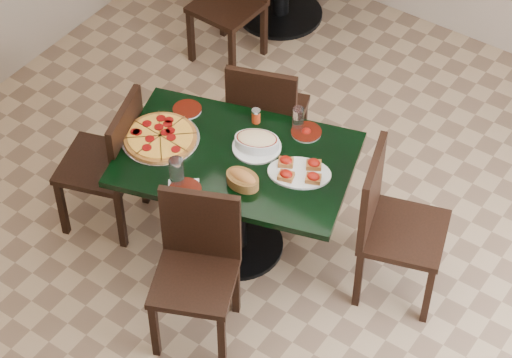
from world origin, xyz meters
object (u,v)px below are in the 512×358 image
Objects in this scene: chair_far at (266,113)px; chair_near at (197,260)px; bread_basket at (243,179)px; chair_right at (389,219)px; bruschetta_platter at (299,171)px; chair_left at (112,158)px; lasagna_casserole at (257,142)px; main_table at (236,180)px; pepperoni_pizza at (160,137)px.

chair_near is (0.36, -1.17, -0.00)m from chair_far.
bread_basket is at bearing 64.94° from chair_near.
bruschetta_platter is (-0.49, -0.16, 0.23)m from chair_right.
bruschetta_platter is (0.57, -0.52, 0.26)m from chair_far.
chair_right is at bearing 88.77° from chair_left.
chair_far is 0.89m from bread_basket.
lasagna_casserole is 0.29m from bread_basket.
chair_left reaches higher than main_table.
lasagna_casserole is at bearing 147.92° from bruschetta_platter.
chair_near is at bearing 87.45° from chair_far.
main_table is 1.56× the size of chair_left.
chair_right is 1.03× the size of chair_left.
pepperoni_pizza is (0.30, 0.11, 0.24)m from chair_left.
main_table is 7.32× the size of bread_basket.
bruschetta_platter is at bearing 47.58° from chair_near.
chair_right is 1.34m from pepperoni_pizza.
chair_right reaches higher than bruschetta_platter.
chair_left is 0.40m from pepperoni_pizza.
bread_basket is at bearing -61.70° from main_table.
bruschetta_platter is at bearing 91.14° from chair_right.
bread_basket is at bearing -2.23° from pepperoni_pizza.
chair_far is 4.60× the size of bread_basket.
bread_basket is at bearing -156.24° from bruschetta_platter.
chair_far is at bearing 130.57° from chair_left.
bread_basket is (0.10, -0.27, -0.01)m from lasagna_casserole.
chair_left is (-0.87, 0.32, 0.01)m from chair_near.
lasagna_casserole is (-0.79, -0.13, 0.25)m from chair_right.
chair_right is at bearing -14.69° from lasagna_casserole.
chair_near is 0.74m from lasagna_casserole.
main_table is at bearing 88.89° from chair_right.
bruschetta_platter reaches higher than pepperoni_pizza.
chair_right is 2.19× the size of pepperoni_pizza.
chair_near is 2.08× the size of pepperoni_pizza.
chair_far reaches higher than pepperoni_pizza.
pepperoni_pizza is at bearing 170.32° from bruschetta_platter.
chair_left is at bearing 39.34° from chair_far.
main_table is 5.03× the size of lasagna_casserole.
pepperoni_pizza is at bearing 54.51° from chair_far.
bruschetta_platter is (0.30, -0.04, -0.02)m from lasagna_casserole.
bread_basket is at bearing 96.16° from chair_far.
lasagna_casserole is 0.70× the size of bruschetta_platter.
pepperoni_pizza is (-0.57, 0.43, 0.25)m from chair_near.
chair_far is at bearing 112.72° from bruschetta_platter.
chair_left is 3.22× the size of lasagna_casserole.
bread_basket reaches higher than bruschetta_platter.
chair_right reaches higher than pepperoni_pizza.
main_table is at bearing 16.86° from pepperoni_pizza.
chair_right reaches higher than chair_left.
chair_left is 2.12× the size of pepperoni_pizza.
chair_left is (-1.57, -0.48, -0.02)m from chair_right.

